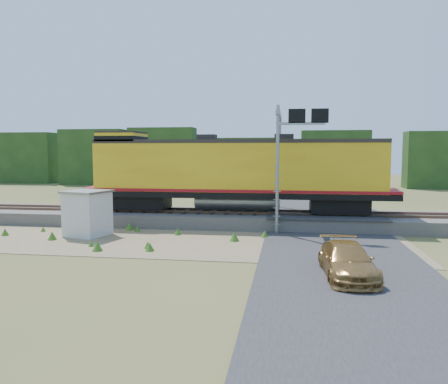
% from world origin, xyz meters
% --- Properties ---
extents(ground, '(140.00, 140.00, 0.00)m').
position_xyz_m(ground, '(0.00, 0.00, 0.00)').
color(ground, '#475123').
rests_on(ground, ground).
extents(ballast, '(70.00, 5.00, 0.80)m').
position_xyz_m(ballast, '(0.00, 6.00, 0.40)').
color(ballast, slate).
rests_on(ballast, ground).
extents(rails, '(70.00, 1.54, 0.16)m').
position_xyz_m(rails, '(0.00, 6.00, 0.88)').
color(rails, brown).
rests_on(rails, ballast).
extents(dirt_shoulder, '(26.00, 8.00, 0.03)m').
position_xyz_m(dirt_shoulder, '(-2.00, 0.50, 0.01)').
color(dirt_shoulder, '#8C7754').
rests_on(dirt_shoulder, ground).
extents(road, '(7.00, 66.00, 0.86)m').
position_xyz_m(road, '(7.00, 0.74, 0.09)').
color(road, '#38383A').
rests_on(road, ground).
extents(tree_line_north, '(130.00, 3.00, 6.50)m').
position_xyz_m(tree_line_north, '(0.00, 38.00, 3.07)').
color(tree_line_north, '#1F3B15').
rests_on(tree_line_north, ground).
extents(weed_clumps, '(15.00, 6.20, 0.56)m').
position_xyz_m(weed_clumps, '(-3.50, 0.10, 0.00)').
color(weed_clumps, '#3A6A1E').
rests_on(weed_clumps, ground).
extents(locomotive, '(19.55, 2.98, 5.04)m').
position_xyz_m(locomotive, '(1.22, 6.00, 3.45)').
color(locomotive, black).
rests_on(locomotive, rails).
extents(shed, '(2.64, 2.64, 2.55)m').
position_xyz_m(shed, '(-6.31, 1.12, 1.29)').
color(shed, silver).
rests_on(shed, ground).
extents(signal_gantry, '(2.89, 6.20, 7.30)m').
position_xyz_m(signal_gantry, '(4.49, 5.33, 5.46)').
color(signal_gantry, gray).
rests_on(signal_gantry, ground).
extents(car, '(2.04, 4.46, 1.26)m').
position_xyz_m(car, '(6.95, -5.04, 0.63)').
color(car, olive).
rests_on(car, ground).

